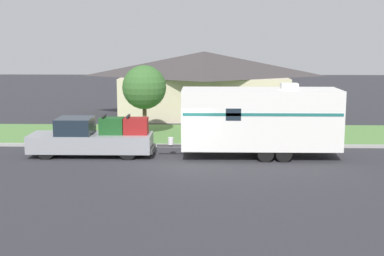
# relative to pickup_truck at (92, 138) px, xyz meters

# --- Properties ---
(ground_plane) EXTENTS (120.00, 120.00, 0.00)m
(ground_plane) POSITION_rel_pickup_truck_xyz_m (4.44, -1.44, -0.87)
(ground_plane) COLOR #2D2D33
(curb_strip) EXTENTS (80.00, 0.30, 0.14)m
(curb_strip) POSITION_rel_pickup_truck_xyz_m (4.44, 2.31, -0.80)
(curb_strip) COLOR #999993
(curb_strip) RESTS_ON ground_plane
(lawn_strip) EXTENTS (80.00, 7.00, 0.03)m
(lawn_strip) POSITION_rel_pickup_truck_xyz_m (4.44, 5.96, -0.86)
(lawn_strip) COLOR #568442
(lawn_strip) RESTS_ON ground_plane
(house_across_street) EXTENTS (12.61, 7.85, 4.73)m
(house_across_street) POSITION_rel_pickup_truck_xyz_m (5.44, 13.75, 1.58)
(house_across_street) COLOR beige
(house_across_street) RESTS_ON ground_plane
(pickup_truck) EXTENTS (6.04, 1.90, 2.01)m
(pickup_truck) POSITION_rel_pickup_truck_xyz_m (0.00, 0.00, 0.00)
(pickup_truck) COLOR black
(pickup_truck) RESTS_ON ground_plane
(travel_trailer) EXTENTS (8.73, 2.49, 3.58)m
(travel_trailer) POSITION_rel_pickup_truck_xyz_m (8.15, -0.00, 1.00)
(travel_trailer) COLOR black
(travel_trailer) RESTS_ON ground_plane
(mailbox) EXTENTS (0.48, 0.20, 1.24)m
(mailbox) POSITION_rel_pickup_truck_xyz_m (0.17, 2.97, 0.09)
(mailbox) COLOR brown
(mailbox) RESTS_ON ground_plane
(tree_in_yard) EXTENTS (2.57, 2.57, 4.15)m
(tree_in_yard) POSITION_rel_pickup_truck_xyz_m (1.96, 5.52, 1.98)
(tree_in_yard) COLOR brown
(tree_in_yard) RESTS_ON ground_plane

